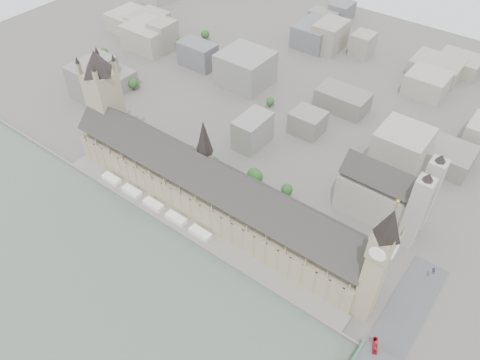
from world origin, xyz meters
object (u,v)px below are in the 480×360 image
Objects in this scene: elizabeth_tower at (379,259)px; westminster_abbey at (386,194)px; palace_of_westminster at (211,190)px; red_bus_north at (375,345)px; victoria_tower at (104,99)px; car_approach at (434,271)px.

elizabeth_tower is 1.58× the size of westminster_abbey.
westminster_abbey is (-27.08, 87.00, -33.01)m from elizabeth_tower.
palace_of_westminster is 160.85m from red_bus_north.
victoria_tower is 9.31× the size of red_bus_north.
elizabeth_tower reaches higher than red_bus_north.
elizabeth_tower reaches higher than victoria_tower.
victoria_tower is (-122.00, 6.30, 32.50)m from palace_of_westminster.
car_approach is (8.54, 75.17, -0.82)m from red_bus_north.
palace_of_westminster reaches higher than red_bus_north.
elizabeth_tower is at bearing -4.85° from palace_of_westminster.
westminster_abbey reaches higher than palace_of_westminster.
victoria_tower is at bearing -163.50° from westminster_abbey.
victoria_tower reaches higher than car_approach.
palace_of_westminster is at bearing -179.69° from car_approach.
car_approach is at bearing 61.32° from red_bus_north.
elizabeth_tower is 260.64m from victoria_tower.
westminster_abbey is 14.53× the size of car_approach.
westminster_abbey reaches higher than red_bus_north.
red_bus_north is (278.65, -41.17, -43.46)m from victoria_tower.
red_bus_north is 75.65m from car_approach.
westminster_abbey is (110.92, 75.30, 2.38)m from palace_of_westminster.
westminster_abbey is 120.02m from red_bus_north.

